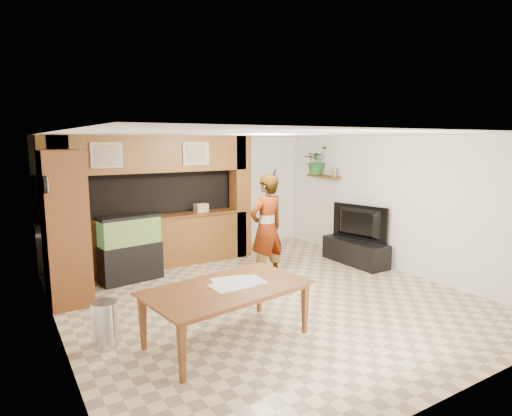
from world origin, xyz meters
TOP-DOWN VIEW (x-y plane):
  - floor at (0.00, 0.00)m, footprint 6.50×6.50m
  - ceiling at (0.00, 0.00)m, footprint 6.50×6.50m
  - wall_back at (0.00, 3.25)m, footprint 6.00×0.00m
  - wall_left at (-3.00, 0.00)m, footprint 0.00×6.50m
  - wall_right at (3.00, 0.00)m, footprint 0.00×6.50m
  - partition at (-0.95, 2.64)m, footprint 4.20×0.99m
  - wall_clock at (-2.97, 1.00)m, footprint 0.05×0.25m
  - wall_shelf at (2.85, 1.95)m, footprint 0.25×0.90m
  - pantry_cabinet at (-2.70, 1.49)m, footprint 0.59×0.97m
  - trash_can at (-2.56, -0.40)m, footprint 0.31×0.31m
  - aquarium at (-1.60, 1.95)m, footprint 1.08×0.41m
  - tv_stand at (2.65, 0.66)m, footprint 0.53×1.44m
  - television at (2.65, 0.66)m, footprint 0.45×1.26m
  - photo_frame at (2.85, 1.60)m, footprint 0.06×0.15m
  - potted_plant at (2.82, 2.18)m, footprint 0.72×0.68m
  - person at (0.47, 0.66)m, footprint 0.76×0.55m
  - microphone at (0.52, 0.50)m, footprint 0.03×0.09m
  - dining_table at (-1.21, -1.08)m, footprint 2.17×1.41m
  - newspaper_a at (-1.15, -1.04)m, footprint 0.52×0.38m
  - newspaper_b at (-0.96, -0.99)m, footprint 0.57×0.44m
  - newspaper_c at (-1.06, -0.88)m, footprint 0.56×0.46m
  - counter_box at (0.02, 2.45)m, footprint 0.29×0.22m

SIDE VIEW (x-z plane):
  - floor at x=0.00m, z-range 0.00..0.00m
  - tv_stand at x=2.65m, z-range 0.00..0.48m
  - trash_can at x=-2.56m, z-range 0.00..0.58m
  - dining_table at x=-1.21m, z-range 0.00..0.71m
  - aquarium at x=-1.60m, z-range -0.01..1.19m
  - newspaper_a at x=-1.15m, z-range 0.71..0.72m
  - newspaper_b at x=-0.96m, z-range 0.71..0.72m
  - newspaper_c at x=-1.06m, z-range 0.71..0.72m
  - television at x=2.65m, z-range 0.48..1.20m
  - person at x=0.47m, z-range 0.00..1.93m
  - counter_box at x=0.02m, z-range 1.04..1.22m
  - pantry_cabinet at x=-2.70m, z-range 0.00..2.37m
  - wall_back at x=0.00m, z-range -1.70..4.30m
  - wall_left at x=-3.00m, z-range -1.95..4.55m
  - wall_right at x=3.00m, z-range -1.95..4.55m
  - partition at x=-0.95m, z-range 0.01..2.61m
  - wall_shelf at x=2.85m, z-range 1.68..1.72m
  - photo_frame at x=2.85m, z-range 1.72..1.92m
  - wall_clock at x=-2.97m, z-range 1.77..2.02m
  - microphone at x=0.52m, z-range 1.89..2.04m
  - potted_plant at x=2.82m, z-range 1.72..2.37m
  - ceiling at x=0.00m, z-range 2.60..2.60m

